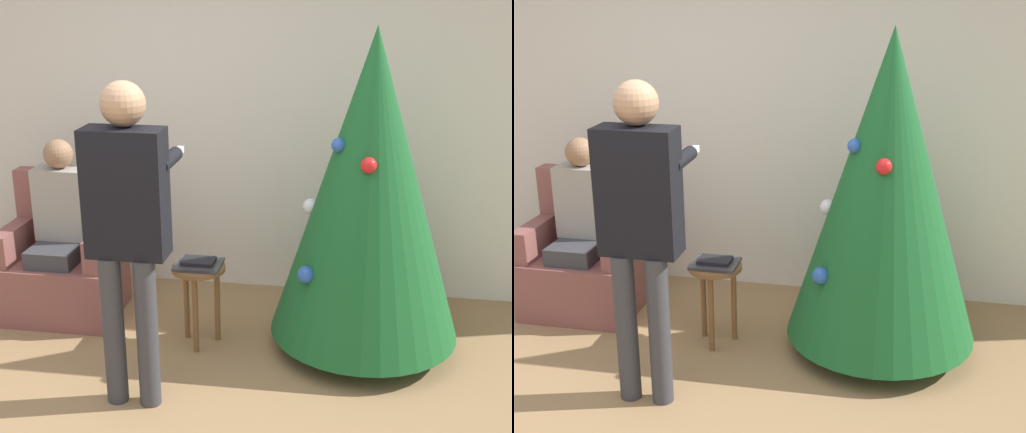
% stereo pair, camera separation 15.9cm
% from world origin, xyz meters
% --- Properties ---
extents(wall_back, '(8.00, 0.06, 2.70)m').
position_xyz_m(wall_back, '(0.00, 2.23, 1.35)').
color(wall_back, silver).
rests_on(wall_back, ground_plane).
extents(christmas_tree, '(1.18, 1.18, 2.02)m').
position_xyz_m(christmas_tree, '(1.18, 1.37, 1.07)').
color(christmas_tree, brown).
rests_on(christmas_tree, ground_plane).
extents(armchair, '(0.77, 0.61, 0.99)m').
position_xyz_m(armchair, '(-0.91, 1.56, 0.35)').
color(armchair, brown).
rests_on(armchair, ground_plane).
extents(person_seated, '(0.36, 0.46, 1.24)m').
position_xyz_m(person_seated, '(-0.91, 1.53, 0.68)').
color(person_seated, '#38383D').
rests_on(person_seated, ground_plane).
extents(person_standing, '(0.44, 0.57, 1.79)m').
position_xyz_m(person_standing, '(-0.07, 0.57, 1.08)').
color(person_standing, '#38383D').
rests_on(person_standing, ground_plane).
extents(side_stool, '(0.34, 0.34, 0.54)m').
position_xyz_m(side_stool, '(0.14, 1.24, 0.43)').
color(side_stool, brown).
rests_on(side_stool, ground_plane).
extents(laptop, '(0.29, 0.24, 0.02)m').
position_xyz_m(laptop, '(0.14, 1.24, 0.55)').
color(laptop, '#38383D').
rests_on(laptop, side_stool).
extents(book, '(0.21, 0.14, 0.02)m').
position_xyz_m(book, '(0.14, 1.24, 0.58)').
color(book, black).
rests_on(book, laptop).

